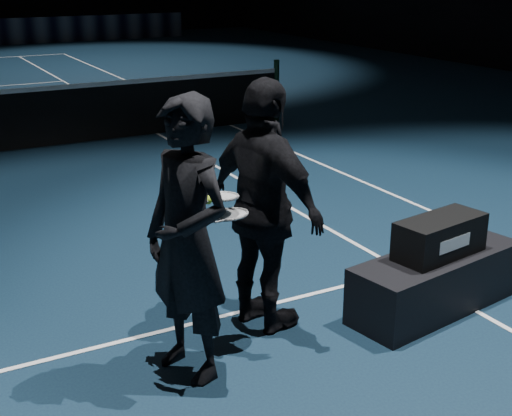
{
  "coord_description": "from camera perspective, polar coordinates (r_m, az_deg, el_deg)",
  "views": [
    {
      "loc": [
        -0.02,
        -11.11,
        2.74
      ],
      "look_at": [
        2.28,
        -6.86,
        1.07
      ],
      "focal_mm": 50.0,
      "sensor_mm": 36.0,
      "label": 1
    }
  ],
  "objects": [
    {
      "name": "tennis_balls",
      "position": [
        4.87,
        -3.58,
        0.87
      ],
      "size": [
        0.12,
        0.1,
        0.12
      ],
      "primitive_type": null,
      "color": "#ABE530",
      "rests_on": "racket_upper"
    },
    {
      "name": "player_b",
      "position": [
        5.37,
        0.71,
        -0.02
      ],
      "size": [
        0.75,
        1.24,
        1.97
      ],
      "primitive_type": "imported",
      "rotation": [
        0.0,
        0.0,
        1.82
      ],
      "color": "black",
      "rests_on": "floor"
    },
    {
      "name": "racket_lower",
      "position": [
        5.06,
        -2.03,
        -0.5
      ],
      "size": [
        0.71,
        0.47,
        0.03
      ],
      "primitive_type": null,
      "rotation": [
        0.0,
        0.0,
        0.41
      ],
      "color": "black",
      "rests_on": "player_a"
    },
    {
      "name": "player_bench",
      "position": [
        6.11,
        14.18,
        -5.74
      ],
      "size": [
        1.67,
        0.79,
        0.48
      ],
      "primitive_type": "cube",
      "rotation": [
        0.0,
        0.0,
        0.17
      ],
      "color": "black",
      "rests_on": "floor"
    },
    {
      "name": "player_a",
      "position": [
        4.77,
        -5.5,
        -2.65
      ],
      "size": [
        0.68,
        0.83,
        1.97
      ],
      "primitive_type": "imported",
      "rotation": [
        0.0,
        0.0,
        -1.25
      ],
      "color": "black",
      "rests_on": "floor"
    },
    {
      "name": "racket_bag",
      "position": [
        5.95,
        14.49,
        -2.23
      ],
      "size": [
        0.85,
        0.47,
        0.32
      ],
      "primitive_type": "cube",
      "rotation": [
        0.0,
        0.0,
        0.17
      ],
      "color": "black",
      "rests_on": "player_bench"
    },
    {
      "name": "net_post_right",
      "position": [
        13.02,
        1.64,
        9.36
      ],
      "size": [
        0.1,
        0.1,
        1.1
      ],
      "primitive_type": "cylinder",
      "color": "black",
      "rests_on": "floor"
    },
    {
      "name": "bag_signature",
      "position": [
        5.84,
        15.63,
        -2.76
      ],
      "size": [
        0.37,
        0.07,
        0.11
      ],
      "primitive_type": "cube",
      "rotation": [
        0.0,
        0.0,
        0.17
      ],
      "color": "white",
      "rests_on": "racket_bag"
    },
    {
      "name": "racket_upper",
      "position": [
        5.0,
        -2.77,
        0.93
      ],
      "size": [
        0.7,
        0.51,
        0.1
      ],
      "primitive_type": null,
      "rotation": [
        0.0,
        0.1,
        0.48
      ],
      "color": "black",
      "rests_on": "player_b"
    }
  ]
}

